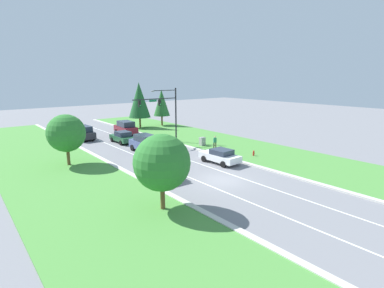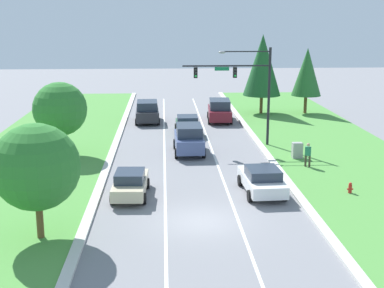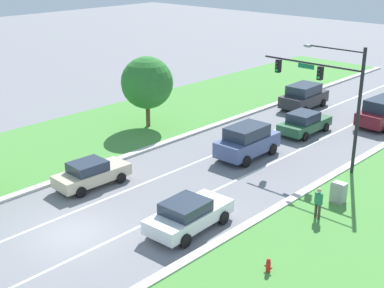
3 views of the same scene
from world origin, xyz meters
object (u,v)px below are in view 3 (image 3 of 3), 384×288
burgundy_suv (384,112)px  champagne_sedan (91,173)px  fire_hydrant (268,266)px  utility_cabinet (338,193)px  slate_blue_suv (247,141)px  pedestrian (318,202)px  traffic_signal_mast (330,87)px  oak_near_left_tree (147,83)px  charcoal_suv (304,96)px  white_sedan (188,214)px  forest_sedan (304,123)px

burgundy_suv → champagne_sedan: bearing=-105.2°
burgundy_suv → fire_hydrant: size_ratio=7.35×
utility_cabinet → burgundy_suv: bearing=105.9°
burgundy_suv → utility_cabinet: 14.80m
slate_blue_suv → pedestrian: bearing=-29.9°
slate_blue_suv → fire_hydrant: slate_blue_suv is taller
traffic_signal_mast → pedestrian: 8.34m
oak_near_left_tree → charcoal_suv: bearing=64.8°
oak_near_left_tree → white_sedan: bearing=-35.5°
oak_near_left_tree → pedestrian: bearing=-13.7°
traffic_signal_mast → burgundy_suv: (-0.80, 10.12, -3.96)m
white_sedan → slate_blue_suv: bearing=108.9°
pedestrian → traffic_signal_mast: bearing=-39.9°
charcoal_suv → champagne_sedan: 21.72m
forest_sedan → utility_cabinet: size_ratio=3.91×
traffic_signal_mast → forest_sedan: bearing=133.3°
utility_cabinet → oak_near_left_tree: oak_near_left_tree is taller
charcoal_suv → forest_sedan: 6.67m
oak_near_left_tree → traffic_signal_mast: bearing=9.7°
burgundy_suv → white_sedan: 21.66m
forest_sedan → burgundy_suv: bearing=59.6°
fire_hydrant → slate_blue_suv: bearing=131.4°
slate_blue_suv → utility_cabinet: (7.58, -1.98, -0.52)m
white_sedan → fire_hydrant: (4.98, -0.44, -0.45)m
traffic_signal_mast → white_sedan: traffic_signal_mast is taller
slate_blue_suv → pedestrian: (7.71, -4.30, -0.16)m
charcoal_suv → utility_cabinet: size_ratio=4.14×
oak_near_left_tree → slate_blue_suv: bearing=1.1°
traffic_signal_mast → fire_hydrant: (4.35, -11.98, -4.69)m
pedestrian → white_sedan: bearing=74.3°
traffic_signal_mast → slate_blue_suv: size_ratio=1.63×
charcoal_suv → forest_sedan: size_ratio=1.06×
burgundy_suv → white_sedan: (0.16, -21.66, -0.28)m
forest_sedan → utility_cabinet: (7.40, -8.53, -0.23)m
traffic_signal_mast → burgundy_suv: size_ratio=1.47×
white_sedan → oak_near_left_tree: oak_near_left_tree is taller
white_sedan → fire_hydrant: white_sedan is taller
charcoal_suv → champagne_sedan: bearing=-92.5°
charcoal_suv → pedestrian: 19.86m
forest_sedan → oak_near_left_tree: size_ratio=0.85×
burgundy_suv → pedestrian: (4.17, -16.55, -0.13)m
traffic_signal_mast → fire_hydrant: size_ratio=10.84×
burgundy_suv → fire_hydrant: 22.70m
slate_blue_suv → white_sedan: size_ratio=0.99×
pedestrian → oak_near_left_tree: (-16.92, 4.12, 2.48)m
traffic_signal_mast → champagne_sedan: traffic_signal_mast is taller
white_sedan → fire_hydrant: size_ratio=6.70×
traffic_signal_mast → oak_near_left_tree: traffic_signal_mast is taller
utility_cabinet → pedestrian: pedestrian is taller
traffic_signal_mast → white_sedan: bearing=-93.1°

